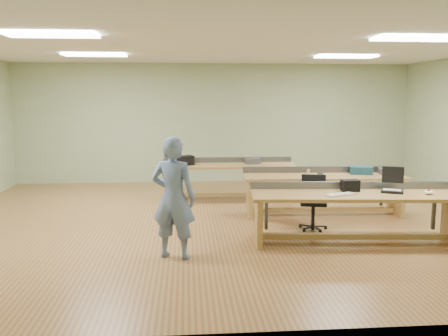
{
  "coord_description": "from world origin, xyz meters",
  "views": [
    {
      "loc": [
        -0.75,
        -8.08,
        2.15
      ],
      "look_at": [
        -0.15,
        -0.6,
        1.03
      ],
      "focal_mm": 38.0,
      "sensor_mm": 36.0,
      "label": 1
    }
  ],
  "objects_px": {
    "person": "(174,198)",
    "camera_bag": "(350,186)",
    "laptop_base": "(392,191)",
    "parts_bin_grey": "(390,171)",
    "task_chair": "(313,210)",
    "drinks_can": "(308,172)",
    "workbench_front": "(356,205)",
    "mug": "(320,173)",
    "parts_bin_teal": "(361,170)",
    "workbench_mid": "(323,185)",
    "workbench_back": "(229,173)"
  },
  "relations": [
    {
      "from": "mug",
      "to": "camera_bag",
      "type": "bearing_deg",
      "value": -88.5
    },
    {
      "from": "camera_bag",
      "to": "mug",
      "type": "height_order",
      "value": "camera_bag"
    },
    {
      "from": "workbench_back",
      "to": "mug",
      "type": "distance_m",
      "value": 2.22
    },
    {
      "from": "workbench_front",
      "to": "mug",
      "type": "bearing_deg",
      "value": 98.05
    },
    {
      "from": "laptop_base",
      "to": "parts_bin_grey",
      "type": "bearing_deg",
      "value": 91.49
    },
    {
      "from": "workbench_back",
      "to": "drinks_can",
      "type": "height_order",
      "value": "workbench_back"
    },
    {
      "from": "workbench_mid",
      "to": "parts_bin_teal",
      "type": "xyz_separation_m",
      "value": [
        0.73,
        0.08,
        0.26
      ]
    },
    {
      "from": "workbench_front",
      "to": "workbench_back",
      "type": "relative_size",
      "value": 1.14
    },
    {
      "from": "workbench_mid",
      "to": "mug",
      "type": "distance_m",
      "value": 0.26
    },
    {
      "from": "task_chair",
      "to": "mug",
      "type": "height_order",
      "value": "task_chair"
    },
    {
      "from": "mug",
      "to": "laptop_base",
      "type": "bearing_deg",
      "value": -68.32
    },
    {
      "from": "workbench_mid",
      "to": "parts_bin_teal",
      "type": "relative_size",
      "value": 7.46
    },
    {
      "from": "laptop_base",
      "to": "drinks_can",
      "type": "distance_m",
      "value": 1.88
    },
    {
      "from": "parts_bin_teal",
      "to": "parts_bin_grey",
      "type": "xyz_separation_m",
      "value": [
        0.52,
        -0.09,
        -0.02
      ]
    },
    {
      "from": "task_chair",
      "to": "drinks_can",
      "type": "xyz_separation_m",
      "value": [
        0.15,
        0.93,
        0.48
      ]
    },
    {
      "from": "laptop_base",
      "to": "parts_bin_grey",
      "type": "relative_size",
      "value": 0.8
    },
    {
      "from": "person",
      "to": "drinks_can",
      "type": "xyz_separation_m",
      "value": [
        2.4,
        2.17,
        -0.02
      ]
    },
    {
      "from": "workbench_mid",
      "to": "parts_bin_teal",
      "type": "distance_m",
      "value": 0.78
    },
    {
      "from": "camera_bag",
      "to": "workbench_mid",
      "type": "bearing_deg",
      "value": 85.77
    },
    {
      "from": "workbench_front",
      "to": "person",
      "type": "relative_size",
      "value": 1.92
    },
    {
      "from": "person",
      "to": "parts_bin_grey",
      "type": "relative_size",
      "value": 4.22
    },
    {
      "from": "laptop_base",
      "to": "camera_bag",
      "type": "relative_size",
      "value": 1.23
    },
    {
      "from": "parts_bin_teal",
      "to": "mug",
      "type": "bearing_deg",
      "value": -170.0
    },
    {
      "from": "workbench_mid",
      "to": "workbench_back",
      "type": "xyz_separation_m",
      "value": [
        -1.6,
        1.54,
        -0.0
      ]
    },
    {
      "from": "mug",
      "to": "drinks_can",
      "type": "relative_size",
      "value": 1.05
    },
    {
      "from": "camera_bag",
      "to": "mug",
      "type": "bearing_deg",
      "value": 88.64
    },
    {
      "from": "workbench_front",
      "to": "drinks_can",
      "type": "xyz_separation_m",
      "value": [
        -0.29,
        1.68,
        0.24
      ]
    },
    {
      "from": "person",
      "to": "task_chair",
      "type": "distance_m",
      "value": 2.62
    },
    {
      "from": "workbench_back",
      "to": "parts_bin_grey",
      "type": "bearing_deg",
      "value": -28.06
    },
    {
      "from": "laptop_base",
      "to": "mug",
      "type": "height_order",
      "value": "mug"
    },
    {
      "from": "parts_bin_teal",
      "to": "mug",
      "type": "xyz_separation_m",
      "value": [
        -0.81,
        -0.14,
        -0.02
      ]
    },
    {
      "from": "laptop_base",
      "to": "person",
      "type": "bearing_deg",
      "value": -147.07
    },
    {
      "from": "workbench_front",
      "to": "parts_bin_grey",
      "type": "distance_m",
      "value": 2.08
    },
    {
      "from": "task_chair",
      "to": "parts_bin_teal",
      "type": "distance_m",
      "value": 1.6
    },
    {
      "from": "laptop_base",
      "to": "task_chair",
      "type": "bearing_deg",
      "value": 166.91
    },
    {
      "from": "workbench_mid",
      "to": "parts_bin_teal",
      "type": "bearing_deg",
      "value": 8.89
    },
    {
      "from": "laptop_base",
      "to": "workbench_back",
      "type": "bearing_deg",
      "value": 148.23
    },
    {
      "from": "mug",
      "to": "parts_bin_grey",
      "type": "bearing_deg",
      "value": 2.28
    },
    {
      "from": "workbench_mid",
      "to": "mug",
      "type": "xyz_separation_m",
      "value": [
        -0.07,
        -0.07,
        0.24
      ]
    },
    {
      "from": "person",
      "to": "parts_bin_grey",
      "type": "height_order",
      "value": "person"
    },
    {
      "from": "workbench_back",
      "to": "drinks_can",
      "type": "distance_m",
      "value": 2.03
    },
    {
      "from": "person",
      "to": "task_chair",
      "type": "bearing_deg",
      "value": -133.39
    },
    {
      "from": "person",
      "to": "camera_bag",
      "type": "bearing_deg",
      "value": -148.97
    },
    {
      "from": "workbench_back",
      "to": "parts_bin_teal",
      "type": "relative_size",
      "value": 7.07
    },
    {
      "from": "workbench_front",
      "to": "laptop_base",
      "type": "relative_size",
      "value": 10.12
    },
    {
      "from": "laptop_base",
      "to": "camera_bag",
      "type": "xyz_separation_m",
      "value": [
        -0.6,
        0.14,
        0.07
      ]
    },
    {
      "from": "laptop_base",
      "to": "mug",
      "type": "xyz_separation_m",
      "value": [
        -0.64,
        1.6,
        0.03
      ]
    },
    {
      "from": "parts_bin_teal",
      "to": "parts_bin_grey",
      "type": "height_order",
      "value": "parts_bin_teal"
    },
    {
      "from": "workbench_front",
      "to": "task_chair",
      "type": "height_order",
      "value": "task_chair"
    },
    {
      "from": "parts_bin_grey",
      "to": "drinks_can",
      "type": "relative_size",
      "value": 3.62
    }
  ]
}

